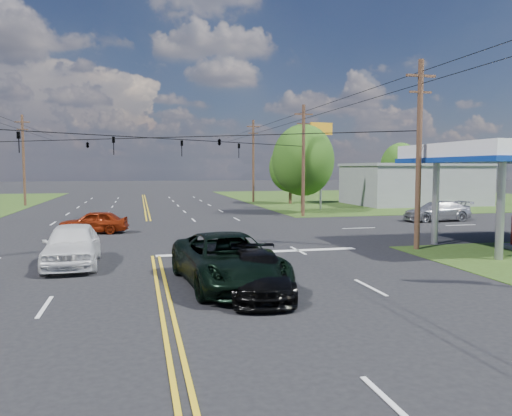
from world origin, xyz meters
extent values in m
plane|color=black|center=(0.00, 12.00, 0.00)|extent=(280.00, 280.00, 0.00)
cube|color=#2C4115|center=(35.00, 44.00, 0.00)|extent=(46.00, 48.00, 0.03)
cube|color=silver|center=(5.00, 4.00, 0.00)|extent=(10.00, 0.50, 0.02)
cube|color=gray|center=(30.00, 32.00, 2.20)|extent=(14.00, 10.00, 4.40)
cylinder|color=#A5A5AA|center=(15.00, -0.50, 2.33)|extent=(0.36, 0.36, 4.65)
cylinder|color=#A5A5AA|center=(15.00, 4.50, 2.33)|extent=(0.36, 0.36, 4.65)
cylinder|color=#3B2819|center=(13.00, 3.00, 4.75)|extent=(0.28, 0.28, 9.50)
cube|color=#3B2819|center=(13.00, 3.00, 8.70)|extent=(1.60, 0.12, 0.12)
cube|color=#3B2819|center=(13.00, 3.00, 7.90)|extent=(1.20, 0.10, 0.10)
cylinder|color=#3B2819|center=(13.00, 21.00, 4.75)|extent=(0.28, 0.28, 9.50)
cube|color=#3B2819|center=(13.00, 21.00, 8.70)|extent=(1.60, 0.12, 0.12)
cube|color=#3B2819|center=(13.00, 21.00, 7.90)|extent=(1.20, 0.10, 0.10)
cylinder|color=#3B2819|center=(-13.00, 40.00, 5.00)|extent=(0.28, 0.28, 10.00)
cube|color=#3B2819|center=(-13.00, 40.00, 9.20)|extent=(1.60, 0.12, 0.12)
cube|color=#3B2819|center=(-13.00, 40.00, 8.40)|extent=(1.20, 0.10, 0.10)
cylinder|color=#3B2819|center=(13.00, 40.00, 5.00)|extent=(0.28, 0.28, 10.00)
cube|color=#3B2819|center=(13.00, 40.00, 9.20)|extent=(1.60, 0.12, 0.12)
cube|color=#3B2819|center=(13.00, 40.00, 8.40)|extent=(1.20, 0.10, 0.10)
imported|color=black|center=(-6.50, 7.50, 5.42)|extent=(0.17, 0.21, 1.05)
imported|color=black|center=(-2.08, 10.56, 5.42)|extent=(0.17, 0.21, 1.05)
imported|color=black|center=(2.08, 13.44, 5.42)|extent=(0.17, 0.21, 1.05)
imported|color=black|center=(6.50, 16.50, 5.42)|extent=(0.17, 0.21, 1.05)
imported|color=black|center=(-3.90, 14.70, 5.70)|extent=(1.24, 0.26, 0.50)
imported|color=black|center=(3.90, 9.30, 5.70)|extent=(1.24, 0.26, 0.50)
cylinder|color=black|center=(13.00, 10.00, 8.90)|extent=(0.04, 100.00, 0.04)
cylinder|color=black|center=(13.00, 10.00, 8.30)|extent=(0.04, 100.00, 0.04)
cylinder|color=#3B2819|center=(14.00, 24.00, 1.65)|extent=(0.36, 0.36, 3.30)
ellipsoid|color=#1F4813|center=(14.00, 24.00, 4.88)|extent=(5.70, 5.70, 6.60)
cylinder|color=#3B2819|center=(16.50, 36.00, 1.43)|extent=(0.36, 0.36, 2.86)
ellipsoid|color=#1F4813|center=(16.50, 36.00, 4.23)|extent=(4.94, 4.94, 5.72)
cylinder|color=#3B2819|center=(34.00, 42.00, 1.54)|extent=(0.36, 0.36, 3.08)
ellipsoid|color=#1F4813|center=(34.00, 42.00, 4.55)|extent=(5.32, 5.32, 6.16)
imported|color=black|center=(2.27, -2.56, 0.91)|extent=(3.67, 6.84, 1.83)
imported|color=black|center=(3.00, -4.07, 0.70)|extent=(2.55, 5.02, 1.40)
imported|color=white|center=(-3.50, 2.50, 0.91)|extent=(2.31, 5.41, 1.82)
imported|color=maroon|center=(-3.54, 13.44, 0.72)|extent=(4.41, 2.21, 1.44)
imported|color=#A4A4A9|center=(22.03, 15.06, 0.79)|extent=(5.52, 2.46, 1.57)
cylinder|color=#A5A5AA|center=(17.00, 27.38, 4.33)|extent=(0.20, 0.20, 8.65)
cube|color=#FAA31A|center=(17.00, 27.38, 8.05)|extent=(2.39, 0.58, 1.19)
camera|label=1|loc=(-0.73, -19.57, 4.11)|focal=35.00mm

